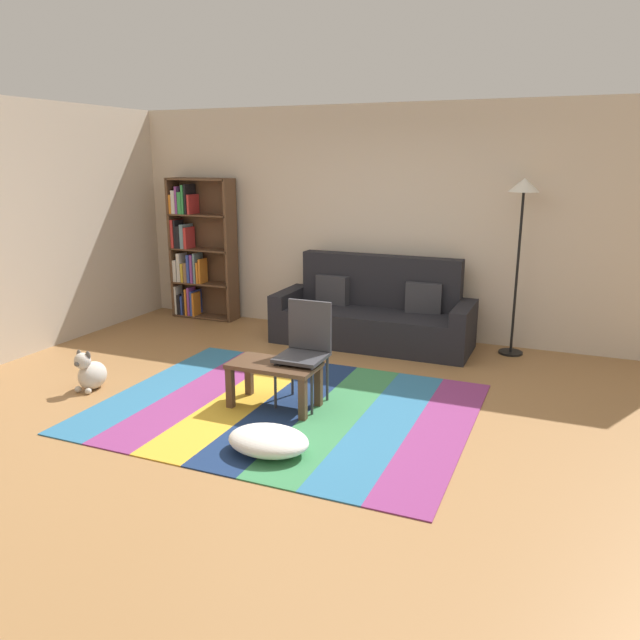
{
  "coord_description": "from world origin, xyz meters",
  "views": [
    {
      "loc": [
        2.09,
        -4.57,
        2.1
      ],
      "look_at": [
        -0.03,
        0.48,
        0.65
      ],
      "focal_mm": 34.65,
      "sensor_mm": 36.0,
      "label": 1
    }
  ],
  "objects_px": {
    "bookshelf": "(196,252)",
    "standing_lamp": "(522,209)",
    "coffee_table": "(274,372)",
    "tv_remote": "(285,363)",
    "couch": "(374,315)",
    "pouf": "(268,441)",
    "folding_chair": "(306,344)",
    "dog": "(91,373)"
  },
  "relations": [
    {
      "from": "pouf",
      "to": "dog",
      "type": "distance_m",
      "value": 2.18
    },
    {
      "from": "pouf",
      "to": "folding_chair",
      "type": "xyz_separation_m",
      "value": [
        -0.15,
        1.01,
        0.43
      ]
    },
    {
      "from": "coffee_table",
      "to": "pouf",
      "type": "relative_size",
      "value": 1.24
    },
    {
      "from": "bookshelf",
      "to": "coffee_table",
      "type": "xyz_separation_m",
      "value": [
        2.39,
        -2.44,
        -0.56
      ]
    },
    {
      "from": "standing_lamp",
      "to": "tv_remote",
      "type": "xyz_separation_m",
      "value": [
        -1.62,
        -2.35,
        -1.17
      ]
    },
    {
      "from": "pouf",
      "to": "standing_lamp",
      "type": "relative_size",
      "value": 0.33
    },
    {
      "from": "couch",
      "to": "standing_lamp",
      "type": "distance_m",
      "value": 1.98
    },
    {
      "from": "coffee_table",
      "to": "pouf",
      "type": "distance_m",
      "value": 0.89
    },
    {
      "from": "tv_remote",
      "to": "folding_chair",
      "type": "xyz_separation_m",
      "value": [
        0.1,
        0.2,
        0.12
      ]
    },
    {
      "from": "dog",
      "to": "tv_remote",
      "type": "bearing_deg",
      "value": 9.02
    },
    {
      "from": "coffee_table",
      "to": "pouf",
      "type": "xyz_separation_m",
      "value": [
        0.35,
        -0.79,
        -0.22
      ]
    },
    {
      "from": "bookshelf",
      "to": "coffee_table",
      "type": "relative_size",
      "value": 2.42
    },
    {
      "from": "coffee_table",
      "to": "folding_chair",
      "type": "distance_m",
      "value": 0.36
    },
    {
      "from": "couch",
      "to": "folding_chair",
      "type": "bearing_deg",
      "value": -89.85
    },
    {
      "from": "bookshelf",
      "to": "tv_remote",
      "type": "bearing_deg",
      "value": -44.29
    },
    {
      "from": "standing_lamp",
      "to": "folding_chair",
      "type": "height_order",
      "value": "standing_lamp"
    },
    {
      "from": "couch",
      "to": "pouf",
      "type": "bearing_deg",
      "value": -86.96
    },
    {
      "from": "couch",
      "to": "coffee_table",
      "type": "xyz_separation_m",
      "value": [
        -0.19,
        -2.16,
        -0.01
      ]
    },
    {
      "from": "coffee_table",
      "to": "pouf",
      "type": "bearing_deg",
      "value": -66.2
    },
    {
      "from": "standing_lamp",
      "to": "tv_remote",
      "type": "height_order",
      "value": "standing_lamp"
    },
    {
      "from": "coffee_table",
      "to": "folding_chair",
      "type": "relative_size",
      "value": 0.85
    },
    {
      "from": "pouf",
      "to": "dog",
      "type": "xyz_separation_m",
      "value": [
        -2.12,
        0.51,
        0.06
      ]
    },
    {
      "from": "pouf",
      "to": "standing_lamp",
      "type": "xyz_separation_m",
      "value": [
        1.37,
        3.15,
        1.48
      ]
    },
    {
      "from": "coffee_table",
      "to": "folding_chair",
      "type": "bearing_deg",
      "value": 48.15
    },
    {
      "from": "coffee_table",
      "to": "tv_remote",
      "type": "height_order",
      "value": "tv_remote"
    },
    {
      "from": "bookshelf",
      "to": "coffee_table",
      "type": "height_order",
      "value": "bookshelf"
    },
    {
      "from": "dog",
      "to": "folding_chair",
      "type": "xyz_separation_m",
      "value": [
        1.97,
        0.5,
        0.37
      ]
    },
    {
      "from": "couch",
      "to": "bookshelf",
      "type": "height_order",
      "value": "bookshelf"
    },
    {
      "from": "coffee_table",
      "to": "dog",
      "type": "bearing_deg",
      "value": -171.09
    },
    {
      "from": "bookshelf",
      "to": "standing_lamp",
      "type": "xyz_separation_m",
      "value": [
        4.1,
        -0.08,
        0.69
      ]
    },
    {
      "from": "coffee_table",
      "to": "standing_lamp",
      "type": "relative_size",
      "value": 0.4
    },
    {
      "from": "bookshelf",
      "to": "coffee_table",
      "type": "bearing_deg",
      "value": -45.64
    },
    {
      "from": "couch",
      "to": "tv_remote",
      "type": "distance_m",
      "value": 2.14
    },
    {
      "from": "coffee_table",
      "to": "tv_remote",
      "type": "xyz_separation_m",
      "value": [
        0.1,
        0.02,
        0.09
      ]
    },
    {
      "from": "bookshelf",
      "to": "dog",
      "type": "height_order",
      "value": "bookshelf"
    },
    {
      "from": "couch",
      "to": "pouf",
      "type": "distance_m",
      "value": 2.96
    },
    {
      "from": "bookshelf",
      "to": "standing_lamp",
      "type": "height_order",
      "value": "standing_lamp"
    },
    {
      "from": "standing_lamp",
      "to": "couch",
      "type": "bearing_deg",
      "value": -172.26
    },
    {
      "from": "folding_chair",
      "to": "dog",
      "type": "bearing_deg",
      "value": -127.98
    },
    {
      "from": "tv_remote",
      "to": "folding_chair",
      "type": "height_order",
      "value": "folding_chair"
    },
    {
      "from": "standing_lamp",
      "to": "folding_chair",
      "type": "relative_size",
      "value": 2.1
    },
    {
      "from": "coffee_table",
      "to": "dog",
      "type": "xyz_separation_m",
      "value": [
        -1.77,
        -0.28,
        -0.16
      ]
    }
  ]
}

